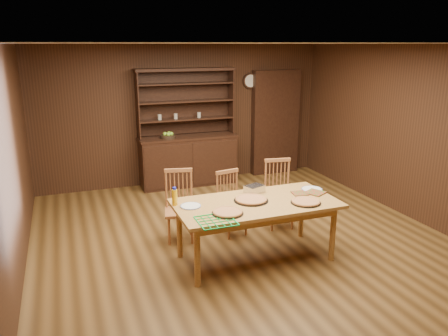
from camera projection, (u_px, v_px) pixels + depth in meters
name	position (u px, v px, depth m)	size (l,w,h in m)	color
floor	(245.00, 242.00, 5.92)	(6.00, 6.00, 0.00)	brown
room_shell	(247.00, 128.00, 5.48)	(6.00, 6.00, 6.00)	silver
china_hutch	(188.00, 154.00, 8.23)	(1.84, 0.52, 2.17)	#331C11
doorway	(275.00, 123.00, 8.88)	(1.00, 0.18, 2.10)	#331C11
wall_clock	(250.00, 81.00, 8.51)	(0.30, 0.05, 0.30)	#331C11
dining_table	(256.00, 208.00, 5.30)	(1.97, 0.99, 0.75)	gold
chair_left	(179.00, 203.00, 5.93)	(0.47, 0.46, 0.97)	#B1713C
chair_center	(230.00, 201.00, 6.11)	(0.43, 0.41, 0.91)	#B1713C
chair_right	(279.00, 191.00, 6.37)	(0.47, 0.45, 0.99)	#B1713C
pizza_left	(228.00, 212.00, 4.91)	(0.36, 0.36, 0.04)	black
pizza_right	(306.00, 202.00, 5.24)	(0.36, 0.36, 0.04)	black
pizza_center	(251.00, 200.00, 5.31)	(0.42, 0.42, 0.04)	black
cooling_rack	(216.00, 221.00, 4.70)	(0.39, 0.39, 0.02)	green
plate_left	(191.00, 206.00, 5.13)	(0.25, 0.25, 0.02)	white
plate_right	(312.00, 189.00, 5.72)	(0.27, 0.27, 0.02)	white
foil_dish	(254.00, 189.00, 5.61)	(0.24, 0.17, 0.09)	white
juice_bottle	(175.00, 197.00, 5.15)	(0.06, 0.06, 0.22)	#FDB70D
pot_holder_a	(315.00, 193.00, 5.59)	(0.22, 0.22, 0.02)	#AE131C
pot_holder_b	(300.00, 193.00, 5.57)	(0.19, 0.19, 0.01)	#AE131C
fruit_bowl	(168.00, 136.00, 7.94)	(0.28, 0.28, 0.12)	black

